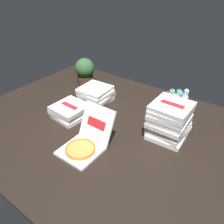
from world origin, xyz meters
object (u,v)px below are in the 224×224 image
at_px(potted_plant, 85,71).
at_px(open_pizza_box, 86,142).
at_px(water_bottle_0, 182,101).
at_px(water_bottle_4, 185,98).
at_px(water_bottle_2, 178,98).
at_px(pizza_stack_right_mid, 169,121).
at_px(water_bottle_6, 167,100).
at_px(pizza_stack_left_mid, 96,94).
at_px(water_bottle_3, 171,97).
at_px(water_bottle_5, 184,104).
at_px(water_bottle_1, 175,101).
at_px(pizza_stack_left_near, 70,111).

bearing_deg(potted_plant, open_pizza_box, -48.00).
relative_size(water_bottle_0, potted_plant, 0.55).
distance_m(water_bottle_4, potted_plant, 1.47).
bearing_deg(potted_plant, water_bottle_2, 10.09).
bearing_deg(pizza_stack_right_mid, water_bottle_0, 98.60).
bearing_deg(water_bottle_6, potted_plant, -175.14).
relative_size(pizza_stack_left_mid, water_bottle_6, 1.78).
height_order(open_pizza_box, water_bottle_0, open_pizza_box).
bearing_deg(water_bottle_3, water_bottle_6, -101.34).
relative_size(water_bottle_4, water_bottle_5, 1.00).
xyz_separation_m(open_pizza_box, water_bottle_1, (0.41, 1.20, 0.03)).
xyz_separation_m(pizza_stack_left_near, water_bottle_5, (1.05, 0.89, 0.03)).
bearing_deg(water_bottle_3, open_pizza_box, -104.64).
height_order(open_pizza_box, water_bottle_1, open_pizza_box).
height_order(pizza_stack_right_mid, water_bottle_4, pizza_stack_right_mid).
xyz_separation_m(open_pizza_box, pizza_stack_left_near, (-0.52, 0.31, -0.00)).
bearing_deg(water_bottle_5, water_bottle_3, 161.25).
bearing_deg(pizza_stack_right_mid, pizza_stack_left_near, -162.82).
distance_m(water_bottle_2, water_bottle_5, 0.17).
bearing_deg(water_bottle_5, water_bottle_1, -179.47).
bearing_deg(water_bottle_5, water_bottle_4, 106.62).
distance_m(water_bottle_5, water_bottle_6, 0.22).
xyz_separation_m(pizza_stack_left_near, water_bottle_3, (0.85, 0.96, 0.03)).
bearing_deg(water_bottle_4, potted_plant, -168.23).
xyz_separation_m(water_bottle_3, potted_plant, (-1.29, -0.20, 0.11)).
bearing_deg(water_bottle_2, water_bottle_6, -124.01).
relative_size(pizza_stack_right_mid, water_bottle_2, 1.76).
relative_size(pizza_stack_left_mid, water_bottle_3, 1.78).
bearing_deg(pizza_stack_left_mid, water_bottle_1, 24.93).
distance_m(pizza_stack_left_near, water_bottle_4, 1.46).
height_order(pizza_stack_right_mid, pizza_stack_left_mid, pizza_stack_right_mid).
bearing_deg(pizza_stack_right_mid, water_bottle_4, 97.02).
distance_m(open_pizza_box, water_bottle_1, 1.27).
relative_size(water_bottle_4, potted_plant, 0.55).
bearing_deg(water_bottle_6, water_bottle_0, 30.80).
relative_size(open_pizza_box, water_bottle_3, 2.35).
distance_m(pizza_stack_left_near, water_bottle_2, 1.36).
bearing_deg(water_bottle_0, water_bottle_1, -130.85).
xyz_separation_m(pizza_stack_right_mid, pizza_stack_left_mid, (-1.08, 0.12, -0.10)).
height_order(pizza_stack_right_mid, potted_plant, potted_plant).
height_order(open_pizza_box, water_bottle_5, open_pizza_box).
bearing_deg(pizza_stack_right_mid, pizza_stack_left_mid, 173.38).
xyz_separation_m(pizza_stack_left_mid, water_bottle_0, (0.98, 0.50, 0.01)).
distance_m(water_bottle_4, water_bottle_5, 0.17).
xyz_separation_m(open_pizza_box, pizza_stack_right_mid, (0.57, 0.65, 0.12)).
distance_m(pizza_stack_left_near, water_bottle_6, 1.21).
distance_m(water_bottle_1, water_bottle_4, 0.18).
xyz_separation_m(pizza_stack_right_mid, water_bottle_5, (-0.04, 0.55, -0.09)).
xyz_separation_m(open_pizza_box, water_bottle_3, (0.33, 1.27, 0.03)).
bearing_deg(pizza_stack_left_near, water_bottle_3, 48.24).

